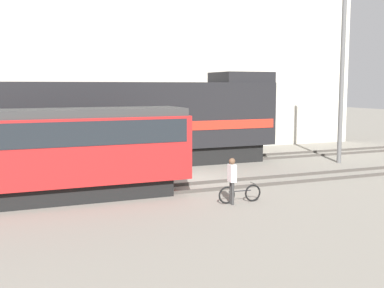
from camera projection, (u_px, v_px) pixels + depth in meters
name	position (u px, v px, depth m)	size (l,w,h in m)	color
ground_plane	(192.00, 179.00, 22.64)	(120.00, 120.00, 0.00)	gray
track_near	(209.00, 186.00, 20.83)	(60.00, 1.51, 0.14)	#47423D
track_far	(160.00, 163.00, 26.88)	(60.00, 1.51, 0.14)	#47423D
building_backdrop	(122.00, 52.00, 33.57)	(34.50, 6.00, 13.39)	beige
freight_locomotive	(129.00, 122.00, 25.93)	(16.82, 3.04, 5.17)	black
streetcar	(37.00, 150.00, 17.92)	(11.46, 2.54, 3.51)	black
bicycle	(240.00, 194.00, 18.07)	(1.74, 0.44, 0.72)	black
person	(232.00, 176.00, 17.71)	(0.24, 0.37, 1.73)	#333333
utility_pole_left	(342.00, 78.00, 26.95)	(0.25, 0.25, 9.65)	#595959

